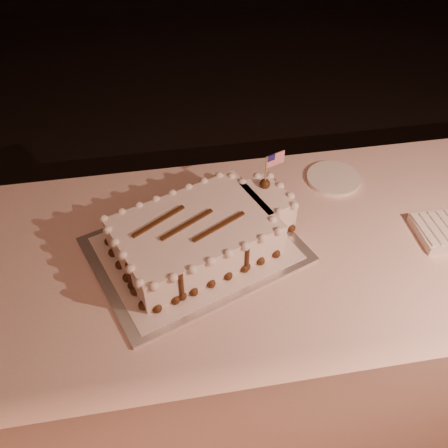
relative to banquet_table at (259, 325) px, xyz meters
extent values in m
cube|color=beige|center=(0.00, 0.00, 0.00)|extent=(2.40, 0.80, 0.75)
cube|color=silver|center=(-0.19, 0.02, 0.38)|extent=(0.65, 0.57, 0.01)
cube|color=white|center=(-0.19, 0.02, 0.38)|extent=(0.58, 0.51, 0.00)
cube|color=white|center=(-0.19, 0.02, 0.43)|extent=(0.48, 0.40, 0.10)
cube|color=white|center=(0.02, 0.11, 0.43)|extent=(0.15, 0.18, 0.10)
sphere|color=#492712|center=(-0.31, -0.17, 0.39)|extent=(0.03, 0.03, 0.03)
sphere|color=#492712|center=(-0.27, -0.15, 0.39)|extent=(0.03, 0.03, 0.03)
sphere|color=#492712|center=(-0.22, -0.13, 0.39)|extent=(0.03, 0.03, 0.03)
sphere|color=#492712|center=(-0.17, -0.11, 0.39)|extent=(0.03, 0.03, 0.03)
sphere|color=#492712|center=(-0.13, -0.09, 0.39)|extent=(0.03, 0.03, 0.03)
sphere|color=#492712|center=(-0.08, -0.08, 0.39)|extent=(0.03, 0.03, 0.03)
sphere|color=#492712|center=(-0.03, -0.06, 0.39)|extent=(0.03, 0.03, 0.03)
sphere|color=#492712|center=(0.02, -0.04, 0.39)|extent=(0.03, 0.03, 0.03)
sphere|color=#492712|center=(0.01, 0.00, 0.39)|extent=(0.03, 0.03, 0.03)
sphere|color=#492712|center=(0.04, 0.03, 0.39)|extent=(0.03, 0.03, 0.03)
sphere|color=#492712|center=(0.08, 0.05, 0.39)|extent=(0.03, 0.03, 0.03)
sphere|color=#492712|center=(0.08, 0.09, 0.39)|extent=(0.03, 0.03, 0.03)
sphere|color=#492712|center=(0.06, 0.13, 0.39)|extent=(0.03, 0.03, 0.03)
sphere|color=#492712|center=(0.05, 0.18, 0.39)|extent=(0.03, 0.03, 0.03)
sphere|color=#492712|center=(0.01, 0.18, 0.39)|extent=(0.03, 0.03, 0.03)
sphere|color=#492712|center=(-0.04, 0.17, 0.39)|extent=(0.03, 0.03, 0.03)
sphere|color=#492712|center=(-0.06, 0.20, 0.39)|extent=(0.03, 0.03, 0.03)
sphere|color=#492712|center=(-0.10, 0.21, 0.39)|extent=(0.03, 0.03, 0.03)
sphere|color=#492712|center=(-0.15, 0.19, 0.39)|extent=(0.03, 0.03, 0.03)
sphere|color=#492712|center=(-0.19, 0.17, 0.39)|extent=(0.03, 0.03, 0.03)
sphere|color=#492712|center=(-0.24, 0.15, 0.39)|extent=(0.03, 0.03, 0.03)
sphere|color=#492712|center=(-0.29, 0.13, 0.39)|extent=(0.03, 0.03, 0.03)
sphere|color=#492712|center=(-0.33, 0.12, 0.39)|extent=(0.03, 0.03, 0.03)
sphere|color=#492712|center=(-0.38, 0.10, 0.39)|extent=(0.03, 0.03, 0.03)
sphere|color=#492712|center=(-0.43, 0.08, 0.39)|extent=(0.03, 0.03, 0.03)
sphere|color=#492712|center=(-0.42, 0.04, 0.39)|extent=(0.03, 0.03, 0.03)
sphere|color=#492712|center=(-0.40, -0.01, 0.39)|extent=(0.03, 0.03, 0.03)
sphere|color=#492712|center=(-0.38, -0.06, 0.39)|extent=(0.03, 0.03, 0.03)
sphere|color=#492712|center=(-0.36, -0.10, 0.39)|extent=(0.03, 0.03, 0.03)
sphere|color=#492712|center=(-0.35, -0.15, 0.39)|extent=(0.03, 0.03, 0.03)
sphere|color=white|center=(-0.31, -0.17, 0.48)|extent=(0.03, 0.03, 0.03)
sphere|color=white|center=(-0.27, -0.15, 0.48)|extent=(0.03, 0.03, 0.03)
sphere|color=white|center=(-0.22, -0.13, 0.48)|extent=(0.03, 0.03, 0.03)
sphere|color=white|center=(-0.17, -0.11, 0.48)|extent=(0.03, 0.03, 0.03)
sphere|color=white|center=(-0.13, -0.09, 0.48)|extent=(0.03, 0.03, 0.03)
sphere|color=white|center=(-0.08, -0.08, 0.48)|extent=(0.03, 0.03, 0.03)
sphere|color=white|center=(-0.03, -0.06, 0.48)|extent=(0.03, 0.03, 0.03)
sphere|color=white|center=(0.02, -0.04, 0.48)|extent=(0.03, 0.03, 0.03)
sphere|color=white|center=(0.01, 0.00, 0.48)|extent=(0.03, 0.03, 0.03)
sphere|color=white|center=(0.04, 0.03, 0.48)|extent=(0.03, 0.03, 0.03)
sphere|color=white|center=(0.08, 0.05, 0.48)|extent=(0.03, 0.03, 0.03)
sphere|color=white|center=(0.08, 0.09, 0.48)|extent=(0.03, 0.03, 0.03)
sphere|color=white|center=(0.06, 0.13, 0.48)|extent=(0.03, 0.03, 0.03)
sphere|color=white|center=(0.05, 0.18, 0.48)|extent=(0.03, 0.03, 0.03)
sphere|color=white|center=(0.01, 0.18, 0.48)|extent=(0.03, 0.03, 0.03)
sphere|color=white|center=(-0.04, 0.17, 0.48)|extent=(0.03, 0.03, 0.03)
sphere|color=white|center=(-0.06, 0.20, 0.48)|extent=(0.03, 0.03, 0.03)
sphere|color=white|center=(-0.10, 0.21, 0.48)|extent=(0.03, 0.03, 0.03)
sphere|color=white|center=(-0.15, 0.19, 0.48)|extent=(0.03, 0.03, 0.03)
sphere|color=white|center=(-0.19, 0.17, 0.48)|extent=(0.03, 0.03, 0.03)
sphere|color=white|center=(-0.24, 0.15, 0.48)|extent=(0.03, 0.03, 0.03)
sphere|color=white|center=(-0.29, 0.13, 0.48)|extent=(0.03, 0.03, 0.03)
sphere|color=white|center=(-0.33, 0.12, 0.48)|extent=(0.03, 0.03, 0.03)
sphere|color=white|center=(-0.38, 0.10, 0.48)|extent=(0.03, 0.03, 0.03)
sphere|color=white|center=(-0.43, 0.08, 0.48)|extent=(0.03, 0.03, 0.03)
sphere|color=white|center=(-0.42, 0.04, 0.48)|extent=(0.03, 0.03, 0.03)
sphere|color=white|center=(-0.40, -0.01, 0.48)|extent=(0.03, 0.03, 0.03)
sphere|color=white|center=(-0.38, -0.06, 0.48)|extent=(0.03, 0.03, 0.03)
sphere|color=white|center=(-0.36, -0.10, 0.48)|extent=(0.03, 0.03, 0.03)
sphere|color=white|center=(-0.35, -0.15, 0.48)|extent=(0.03, 0.03, 0.03)
cylinder|color=#492712|center=(-0.25, -0.14, 0.43)|extent=(0.01, 0.01, 0.09)
sphere|color=#492712|center=(-0.25, -0.14, 0.39)|extent=(0.02, 0.02, 0.02)
cylinder|color=#492712|center=(-0.07, -0.07, 0.43)|extent=(0.01, 0.01, 0.09)
sphere|color=#492712|center=(-0.07, -0.07, 0.39)|extent=(0.02, 0.02, 0.02)
cylinder|color=#492712|center=(0.03, 0.03, 0.43)|extent=(0.01, 0.01, 0.09)
sphere|color=#492712|center=(0.03, 0.03, 0.39)|extent=(0.02, 0.02, 0.02)
cylinder|color=#492712|center=(0.05, 0.16, 0.43)|extent=(0.01, 0.01, 0.09)
sphere|color=#492712|center=(0.05, 0.16, 0.39)|extent=(0.02, 0.02, 0.02)
cylinder|color=#492712|center=(-0.07, 0.21, 0.43)|extent=(0.01, 0.01, 0.09)
sphere|color=#492712|center=(-0.07, 0.21, 0.39)|extent=(0.02, 0.02, 0.02)
cylinder|color=#492712|center=(-0.24, 0.15, 0.43)|extent=(0.01, 0.01, 0.09)
sphere|color=#492712|center=(-0.24, 0.15, 0.39)|extent=(0.02, 0.02, 0.02)
cylinder|color=#492712|center=(-0.42, 0.08, 0.43)|extent=(0.01, 0.01, 0.09)
sphere|color=#492712|center=(-0.42, 0.08, 0.39)|extent=(0.02, 0.02, 0.02)
cylinder|color=#492712|center=(-0.37, -0.09, 0.43)|extent=(0.01, 0.01, 0.09)
sphere|color=#492712|center=(-0.37, -0.09, 0.39)|extent=(0.02, 0.02, 0.02)
cube|color=#492712|center=(-0.28, 0.04, 0.49)|extent=(0.14, 0.10, 0.01)
cube|color=#492712|center=(-0.21, 0.02, 0.49)|extent=(0.15, 0.09, 0.01)
cube|color=#492712|center=(-0.13, 0.00, 0.49)|extent=(0.15, 0.09, 0.01)
sphere|color=#492712|center=(0.02, 0.14, 0.49)|extent=(0.03, 0.03, 0.03)
cylinder|color=tan|center=(0.02, 0.14, 0.53)|extent=(0.00, 0.00, 0.12)
cube|color=red|center=(0.05, 0.15, 0.56)|extent=(0.05, 0.02, 0.04)
cube|color=navy|center=(0.03, 0.14, 0.57)|extent=(0.02, 0.01, 0.02)
cube|color=white|center=(0.44, -0.03, 0.40)|extent=(0.01, 0.13, 0.01)
cube|color=white|center=(0.46, -0.03, 0.40)|extent=(0.01, 0.13, 0.01)
cube|color=white|center=(0.49, -0.03, 0.40)|extent=(0.01, 0.13, 0.01)
cylinder|color=white|center=(0.28, 0.25, 0.38)|extent=(0.17, 0.17, 0.01)
camera|label=1|loc=(-0.27, -0.90, 1.39)|focal=40.00mm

